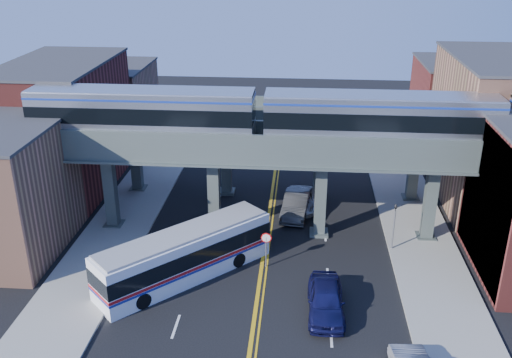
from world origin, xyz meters
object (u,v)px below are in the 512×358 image
at_px(car_lane_a, 326,300).
at_px(car_lane_b, 296,204).
at_px(traffic_signal, 394,222).
at_px(stop_sign, 266,244).
at_px(car_lane_d, 325,142).
at_px(transit_bus, 185,255).
at_px(transit_train, 381,117).
at_px(car_lane_c, 301,200).

distance_m(car_lane_a, car_lane_b, 13.28).
height_order(traffic_signal, car_lane_a, traffic_signal).
bearing_deg(stop_sign, traffic_signal, 18.63).
relative_size(car_lane_b, car_lane_d, 0.90).
height_order(traffic_signal, car_lane_d, traffic_signal).
height_order(stop_sign, car_lane_b, stop_sign).
bearing_deg(car_lane_b, traffic_signal, -29.92).
height_order(transit_bus, car_lane_b, transit_bus).
bearing_deg(car_lane_a, transit_train, 69.15).
bearing_deg(transit_train, car_lane_c, 139.04).
xyz_separation_m(transit_train, transit_bus, (-12.81, -6.70, -7.73)).
bearing_deg(car_lane_b, car_lane_d, 86.52).
height_order(stop_sign, car_lane_d, stop_sign).
relative_size(stop_sign, car_lane_c, 0.52).
distance_m(transit_bus, car_lane_d, 27.33).
distance_m(transit_train, transit_bus, 16.40).
bearing_deg(car_lane_d, car_lane_b, -95.39).
xyz_separation_m(car_lane_a, car_lane_b, (-2.03, 13.12, -0.01)).
relative_size(stop_sign, car_lane_b, 0.48).
relative_size(traffic_signal, transit_bus, 0.38).
bearing_deg(stop_sign, car_lane_b, 77.01).
bearing_deg(transit_train, traffic_signal, -56.48).
distance_m(stop_sign, car_lane_b, 8.48).
relative_size(stop_sign, traffic_signal, 0.64).
xyz_separation_m(transit_train, car_lane_b, (-5.68, 3.22, -8.46)).
xyz_separation_m(transit_bus, car_lane_a, (9.16, -3.20, -0.72)).
bearing_deg(car_lane_c, transit_bus, -123.99).
distance_m(traffic_signal, car_lane_b, 8.84).
height_order(transit_train, car_lane_c, transit_train).
bearing_deg(car_lane_b, car_lane_c, 80.00).
xyz_separation_m(traffic_signal, car_lane_b, (-7.00, 5.22, -1.39)).
relative_size(car_lane_a, car_lane_c, 1.07).
relative_size(stop_sign, car_lane_a, 0.49).
bearing_deg(car_lane_c, car_lane_b, -106.98).
bearing_deg(car_lane_d, stop_sign, -96.35).
height_order(traffic_signal, car_lane_b, traffic_signal).
bearing_deg(car_lane_a, car_lane_c, 95.77).
height_order(transit_train, car_lane_b, transit_train).
distance_m(traffic_signal, car_lane_a, 9.44).
bearing_deg(transit_bus, traffic_signal, -26.46).
height_order(transit_train, stop_sign, transit_train).
relative_size(transit_train, stop_sign, 18.98).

